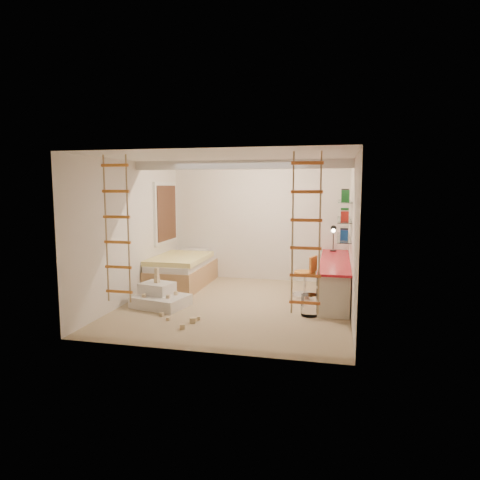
% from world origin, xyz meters
% --- Properties ---
extents(floor, '(4.50, 4.50, 0.00)m').
position_xyz_m(floor, '(0.00, 0.00, 0.00)').
color(floor, tan).
rests_on(floor, ground).
extents(ceiling_beam, '(4.00, 0.18, 0.16)m').
position_xyz_m(ceiling_beam, '(0.00, 0.30, 2.52)').
color(ceiling_beam, white).
rests_on(ceiling_beam, ceiling).
extents(window_frame, '(0.06, 1.15, 1.35)m').
position_xyz_m(window_frame, '(-1.97, 1.50, 1.55)').
color(window_frame, white).
rests_on(window_frame, wall_left).
extents(window_blind, '(0.02, 1.00, 1.20)m').
position_xyz_m(window_blind, '(-1.93, 1.50, 1.55)').
color(window_blind, '#4C2D1E').
rests_on(window_blind, window_frame).
extents(rope_ladder_left, '(0.41, 0.04, 2.13)m').
position_xyz_m(rope_ladder_left, '(-1.35, -1.75, 1.52)').
color(rope_ladder_left, orange).
rests_on(rope_ladder_left, ceiling).
extents(rope_ladder_right, '(0.41, 0.04, 2.13)m').
position_xyz_m(rope_ladder_right, '(1.35, -1.75, 1.52)').
color(rope_ladder_right, '#D05E23').
rests_on(rope_ladder_right, ceiling).
extents(waste_bin, '(0.28, 0.28, 0.36)m').
position_xyz_m(waste_bin, '(1.33, -0.35, 0.18)').
color(waste_bin, white).
rests_on(waste_bin, floor).
extents(desk, '(0.56, 2.80, 0.75)m').
position_xyz_m(desk, '(1.72, 0.86, 0.40)').
color(desk, red).
rests_on(desk, floor).
extents(shelves, '(0.25, 1.80, 0.71)m').
position_xyz_m(shelves, '(1.87, 1.13, 1.50)').
color(shelves, white).
rests_on(shelves, wall_right).
extents(bed, '(1.02, 2.00, 0.69)m').
position_xyz_m(bed, '(-1.48, 1.23, 0.33)').
color(bed, '#AD7F51').
rests_on(bed, floor).
extents(task_lamp, '(0.14, 0.36, 0.57)m').
position_xyz_m(task_lamp, '(1.67, 1.82, 1.14)').
color(task_lamp, black).
rests_on(task_lamp, desk).
extents(swivel_chair, '(0.60, 0.60, 0.81)m').
position_xyz_m(swivel_chair, '(1.18, 0.87, 0.30)').
color(swivel_chair, orange).
rests_on(swivel_chair, floor).
extents(play_platform, '(1.03, 0.88, 0.40)m').
position_xyz_m(play_platform, '(-1.33, -0.36, 0.16)').
color(play_platform, silver).
rests_on(play_platform, floor).
extents(toy_blocks, '(1.20, 1.28, 0.67)m').
position_xyz_m(toy_blocks, '(-0.97, -0.74, 0.22)').
color(toy_blocks, '#CCB284').
rests_on(toy_blocks, floor).
extents(books, '(0.14, 0.64, 0.92)m').
position_xyz_m(books, '(1.87, 1.13, 1.60)').
color(books, '#194CA5').
rests_on(books, shelves).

